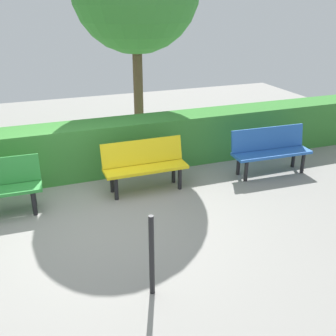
% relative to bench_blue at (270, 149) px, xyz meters
% --- Properties ---
extents(ground_plane, '(16.58, 16.58, 0.00)m').
position_rel_bench_blue_xyz_m(ground_plane, '(3.47, 0.68, -0.48)').
color(ground_plane, gray).
extents(bench_blue, '(1.53, 0.51, 0.86)m').
position_rel_bench_blue_xyz_m(bench_blue, '(0.00, 0.00, 0.00)').
color(bench_blue, blue).
rests_on(bench_blue, ground_plane).
extents(bench_yellow, '(1.43, 0.47, 0.86)m').
position_rel_bench_blue_xyz_m(bench_yellow, '(2.43, -0.14, -0.00)').
color(bench_yellow, yellow).
rests_on(bench_yellow, ground_plane).
extents(hedge_row, '(12.58, 0.71, 0.98)m').
position_rel_bench_blue_xyz_m(hedge_row, '(2.41, -1.13, 0.01)').
color(hedge_row, '#387F33').
rests_on(hedge_row, ground_plane).
extents(railing_post_mid, '(0.06, 0.06, 1.00)m').
position_rel_bench_blue_xyz_m(railing_post_mid, '(3.15, 2.44, 0.02)').
color(railing_post_mid, black).
rests_on(railing_post_mid, ground_plane).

